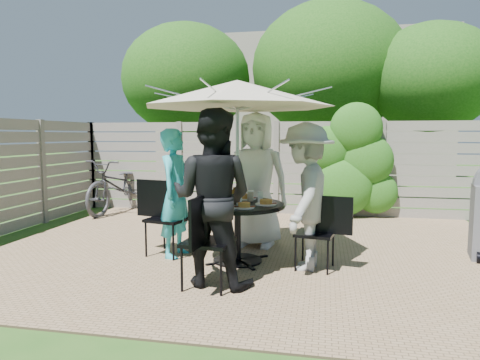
% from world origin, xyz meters
% --- Properties ---
extents(backyard_envelope, '(60.00, 60.00, 5.00)m').
position_xyz_m(backyard_envelope, '(0.09, 10.29, 2.61)').
color(backyard_envelope, '#2B591B').
rests_on(backyard_envelope, ground).
extents(patio_table, '(1.26, 1.26, 0.74)m').
position_xyz_m(patio_table, '(-0.10, -0.36, 0.52)').
color(patio_table, black).
rests_on(patio_table, ground).
extents(umbrella, '(2.55, 2.55, 2.23)m').
position_xyz_m(umbrella, '(-0.10, -0.36, 2.06)').
color(umbrella, silver).
rests_on(umbrella, ground).
extents(chair_back, '(0.45, 0.67, 0.92)m').
position_xyz_m(chair_back, '(0.02, 0.60, 0.28)').
color(chair_back, black).
rests_on(chair_back, ground).
extents(person_back, '(0.99, 0.71, 1.89)m').
position_xyz_m(person_back, '(0.00, 0.46, 0.95)').
color(person_back, silver).
rests_on(person_back, ground).
extents(chair_left, '(0.75, 0.57, 0.99)m').
position_xyz_m(chair_left, '(-1.06, -0.25, 0.30)').
color(chair_left, black).
rests_on(chair_left, ground).
extents(person_left, '(0.47, 0.65, 1.66)m').
position_xyz_m(person_left, '(-0.92, -0.26, 0.83)').
color(person_left, '#2BADBD').
rests_on(person_left, ground).
extents(chair_front, '(0.51, 0.73, 0.99)m').
position_xyz_m(chair_front, '(-0.21, -1.32, 0.30)').
color(chair_front, black).
rests_on(chair_front, ground).
extents(person_front, '(0.97, 0.80, 1.85)m').
position_xyz_m(person_front, '(-0.19, -1.19, 0.92)').
color(person_front, black).
rests_on(person_front, ground).
extents(chair_right, '(0.67, 0.49, 0.88)m').
position_xyz_m(chair_right, '(0.86, -0.48, 0.27)').
color(chair_right, black).
rests_on(chair_right, ground).
extents(person_right, '(0.77, 1.18, 1.72)m').
position_xyz_m(person_right, '(0.73, -0.46, 0.86)').
color(person_right, '#989793').
rests_on(person_right, ground).
extents(plate_back, '(0.26, 0.26, 0.06)m').
position_xyz_m(plate_back, '(-0.05, -0.00, 0.77)').
color(plate_back, white).
rests_on(plate_back, patio_table).
extents(plate_left, '(0.26, 0.26, 0.06)m').
position_xyz_m(plate_left, '(-0.45, -0.32, 0.77)').
color(plate_left, white).
rests_on(plate_left, patio_table).
extents(plate_front, '(0.26, 0.26, 0.06)m').
position_xyz_m(plate_front, '(-0.14, -0.72, 0.77)').
color(plate_front, white).
rests_on(plate_front, patio_table).
extents(plate_right, '(0.26, 0.26, 0.06)m').
position_xyz_m(plate_right, '(0.26, -0.40, 0.77)').
color(plate_right, white).
rests_on(plate_right, patio_table).
extents(plate_extra, '(0.24, 0.24, 0.06)m').
position_xyz_m(plate_extra, '(0.05, -0.68, 0.77)').
color(plate_extra, white).
rests_on(plate_extra, patio_table).
extents(glass_back, '(0.07, 0.07, 0.14)m').
position_xyz_m(glass_back, '(-0.17, -0.09, 0.81)').
color(glass_back, silver).
rests_on(glass_back, patio_table).
extents(glass_front, '(0.07, 0.07, 0.14)m').
position_xyz_m(glass_front, '(-0.02, -0.63, 0.81)').
color(glass_front, silver).
rests_on(glass_front, patio_table).
extents(glass_right, '(0.07, 0.07, 0.14)m').
position_xyz_m(glass_right, '(0.17, -0.29, 0.81)').
color(glass_right, silver).
rests_on(glass_right, patio_table).
extents(syrup_jug, '(0.09, 0.09, 0.16)m').
position_xyz_m(syrup_jug, '(-0.15, -0.30, 0.82)').
color(syrup_jug, '#59280C').
rests_on(syrup_jug, patio_table).
extents(coffee_cup, '(0.08, 0.08, 0.12)m').
position_xyz_m(coffee_cup, '(0.03, -0.15, 0.80)').
color(coffee_cup, '#C6B293').
rests_on(coffee_cup, patio_table).
extents(bicycle, '(0.97, 2.15, 1.09)m').
position_xyz_m(bicycle, '(-3.17, 2.60, 0.55)').
color(bicycle, '#333338').
rests_on(bicycle, ground).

